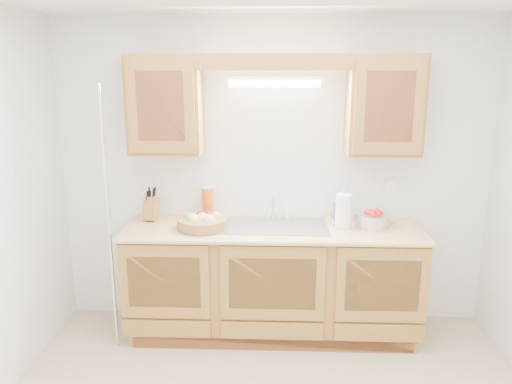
{
  "coord_description": "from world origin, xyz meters",
  "views": [
    {
      "loc": [
        0.01,
        -2.5,
        2.09
      ],
      "look_at": [
        -0.12,
        0.85,
        1.26
      ],
      "focal_mm": 35.0,
      "sensor_mm": 36.0,
      "label": 1
    }
  ],
  "objects_px": {
    "fruit_basket": "(203,221)",
    "knife_block": "(151,208)",
    "paper_towel": "(343,211)",
    "apple_bowl": "(373,219)"
  },
  "relations": [
    {
      "from": "fruit_basket",
      "to": "knife_block",
      "type": "distance_m",
      "value": 0.49
    },
    {
      "from": "fruit_basket",
      "to": "paper_towel",
      "type": "relative_size",
      "value": 1.46
    },
    {
      "from": "paper_towel",
      "to": "apple_bowl",
      "type": "relative_size",
      "value": 0.99
    },
    {
      "from": "knife_block",
      "to": "paper_towel",
      "type": "height_order",
      "value": "paper_towel"
    },
    {
      "from": "paper_towel",
      "to": "fruit_basket",
      "type": "bearing_deg",
      "value": -176.79
    },
    {
      "from": "knife_block",
      "to": "paper_towel",
      "type": "distance_m",
      "value": 1.53
    },
    {
      "from": "knife_block",
      "to": "apple_bowl",
      "type": "relative_size",
      "value": 0.88
    },
    {
      "from": "fruit_basket",
      "to": "knife_block",
      "type": "relative_size",
      "value": 1.63
    },
    {
      "from": "fruit_basket",
      "to": "knife_block",
      "type": "bearing_deg",
      "value": 155.54
    },
    {
      "from": "fruit_basket",
      "to": "apple_bowl",
      "type": "height_order",
      "value": "apple_bowl"
    }
  ]
}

